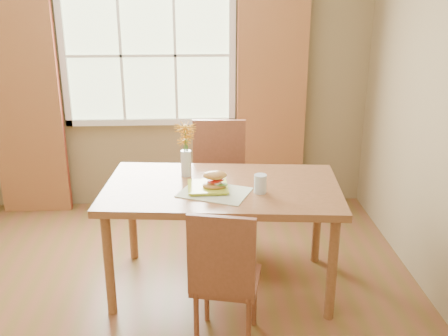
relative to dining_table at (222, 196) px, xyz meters
The scene contains 12 objects.
room 0.94m from the dining_table, 151.58° to the right, with size 4.24×3.84×2.74m.
window 1.83m from the dining_table, 111.86° to the left, with size 1.62×0.06×1.32m.
curtain_left 2.31m from the dining_table, 140.70° to the left, with size 0.65×0.08×2.20m, color maroon.
curtain_right 1.59m from the dining_table, 69.76° to the left, with size 0.65×0.08×2.20m, color maroon.
dining_table is the anchor object (origin of this frame).
chair_near 0.73m from the dining_table, 91.43° to the right, with size 0.47×0.47×0.95m.
chair_far 0.73m from the dining_table, 89.56° to the left, with size 0.47×0.47×1.07m.
placemat 0.16m from the dining_table, 113.65° to the right, with size 0.45×0.33×0.01m, color beige.
plate 0.16m from the dining_table, 144.71° to the right, with size 0.27×0.27×0.01m, color #B0C030.
croissant_sandwich 0.20m from the dining_table, 118.61° to the right, with size 0.18×0.12×0.13m.
water_glass 0.32m from the dining_table, 28.67° to the right, with size 0.09×0.09×0.13m.
flower_vase 0.47m from the dining_table, 139.91° to the left, with size 0.16×0.16×0.40m.
Camera 1 is at (0.47, -3.08, 2.18)m, focal length 42.00 mm.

